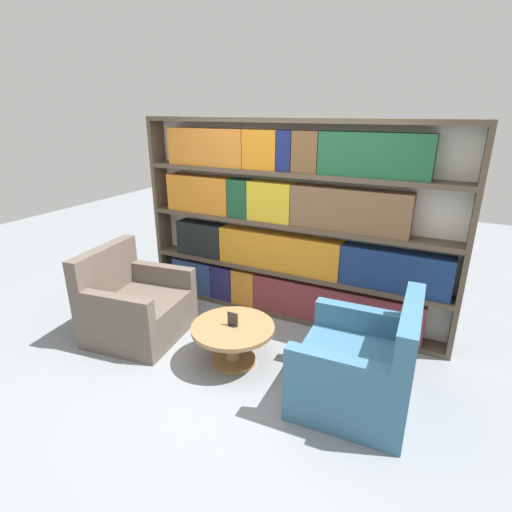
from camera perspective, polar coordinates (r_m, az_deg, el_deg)
ground_plane at (r=3.88m, az=-3.06°, el=-16.33°), size 14.00×14.00×0.00m
bookshelf at (r=4.46m, az=4.67°, el=4.09°), size 3.58×0.30×2.24m
armchair_left at (r=4.51m, az=-16.88°, el=-7.03°), size 1.02×1.06×0.96m
armchair_right at (r=3.50m, az=14.59°, el=-15.35°), size 0.94×0.99×0.96m
coffee_table at (r=3.88m, az=-3.29°, el=-11.34°), size 0.79×0.79×0.40m
table_sign at (r=3.79m, az=-3.34°, el=-9.16°), size 0.11×0.06×0.14m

